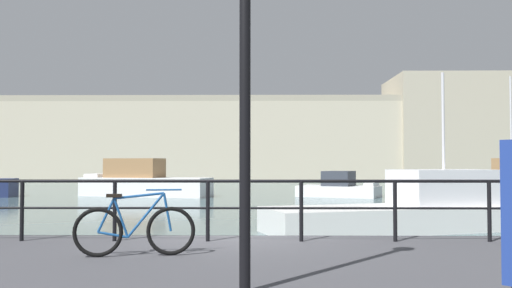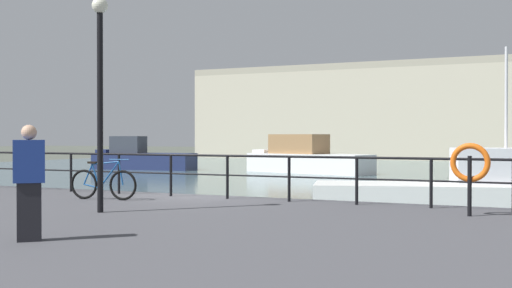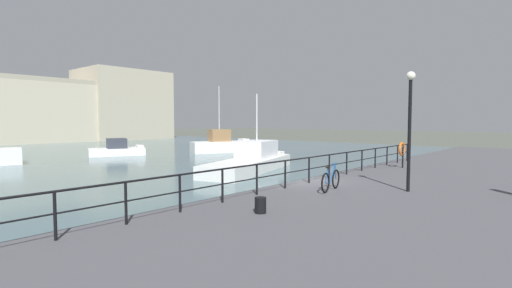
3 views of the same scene
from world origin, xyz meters
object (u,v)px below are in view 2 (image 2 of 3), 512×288
(moored_blue_motorboat, at_px, (478,188))
(parked_bicycle, at_px, (103,184))
(life_ring_stand, at_px, (470,165))
(standing_person, at_px, (29,182))
(quay_lamp_post, at_px, (100,74))
(moored_green_narrowboat, at_px, (306,158))
(moored_small_launch, at_px, (141,158))

(moored_blue_motorboat, bearing_deg, parked_bicycle, -143.11)
(parked_bicycle, relative_size, life_ring_stand, 1.26)
(parked_bicycle, bearing_deg, standing_person, -69.55)
(quay_lamp_post, bearing_deg, parked_bicycle, 127.75)
(moored_green_narrowboat, xyz_separation_m, moored_blue_motorboat, (13.37, -18.08, -0.27))
(moored_green_narrowboat, height_order, life_ring_stand, moored_green_narrowboat)
(parked_bicycle, bearing_deg, moored_green_narrowboat, 93.26)
(life_ring_stand, relative_size, standing_person, 0.83)
(moored_green_narrowboat, xyz_separation_m, standing_person, (9.33, -33.89, 0.77))
(moored_blue_motorboat, distance_m, parked_bicycle, 12.52)
(moored_green_narrowboat, distance_m, quay_lamp_post, 31.61)
(moored_small_launch, distance_m, standing_person, 39.37)
(life_ring_stand, xyz_separation_m, standing_person, (-5.27, -6.03, -0.11))
(life_ring_stand, bearing_deg, standing_person, -131.15)
(standing_person, bearing_deg, moored_green_narrowboat, 151.63)
(moored_small_launch, relative_size, parked_bicycle, 4.39)
(moored_blue_motorboat, distance_m, standing_person, 16.35)
(moored_small_launch, distance_m, moored_blue_motorboat, 30.88)
(moored_green_narrowboat, xyz_separation_m, life_ring_stand, (14.60, -27.86, 0.89))
(life_ring_stand, relative_size, quay_lamp_post, 0.33)
(moored_green_narrowboat, bearing_deg, parked_bicycle, 117.57)
(moored_blue_motorboat, distance_m, quay_lamp_post, 13.90)
(standing_person, bearing_deg, quay_lamp_post, 159.56)
(moored_small_launch, xyz_separation_m, standing_person, (21.74, -32.81, 0.91))
(parked_bicycle, distance_m, life_ring_stand, 8.46)
(moored_green_narrowboat, distance_m, moored_blue_motorboat, 22.49)
(moored_green_narrowboat, relative_size, moored_blue_motorboat, 0.90)
(moored_small_launch, xyz_separation_m, quay_lamp_post, (20.28, -29.42, 2.82))
(moored_small_launch, relative_size, quay_lamp_post, 1.80)
(moored_green_narrowboat, relative_size, life_ring_stand, 6.51)
(moored_small_launch, distance_m, moored_green_narrowboat, 12.46)
(moored_green_narrowboat, relative_size, parked_bicycle, 5.18)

